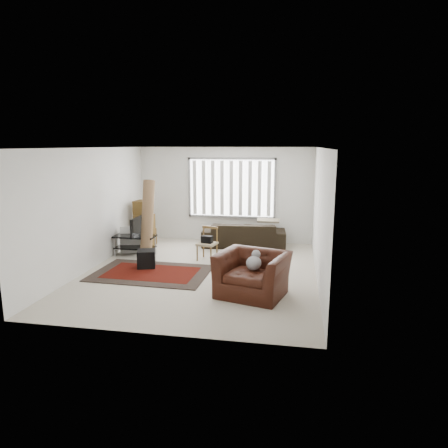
{
  "coord_description": "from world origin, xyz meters",
  "views": [
    {
      "loc": [
        2.01,
        -8.21,
        2.76
      ],
      "look_at": [
        0.48,
        0.25,
        1.05
      ],
      "focal_mm": 32.0,
      "sensor_mm": 36.0,
      "label": 1
    }
  ],
  "objects_px": {
    "side_chair": "(207,242)",
    "armchair": "(253,271)",
    "moving_boxes": "(144,225)",
    "tv_stand": "(135,241)",
    "sofa": "(244,231)"
  },
  "relations": [
    {
      "from": "tv_stand",
      "to": "armchair",
      "type": "height_order",
      "value": "armchair"
    },
    {
      "from": "sofa",
      "to": "armchair",
      "type": "xyz_separation_m",
      "value": [
        0.63,
        -3.59,
        0.03
      ]
    },
    {
      "from": "side_chair",
      "to": "moving_boxes",
      "type": "bearing_deg",
      "value": 164.35
    },
    {
      "from": "armchair",
      "to": "tv_stand",
      "type": "bearing_deg",
      "value": 161.38
    },
    {
      "from": "side_chair",
      "to": "sofa",
      "type": "bearing_deg",
      "value": 76.06
    },
    {
      "from": "sofa",
      "to": "armchair",
      "type": "bearing_deg",
      "value": 95.19
    },
    {
      "from": "moving_boxes",
      "to": "sofa",
      "type": "distance_m",
      "value": 2.77
    },
    {
      "from": "moving_boxes",
      "to": "sofa",
      "type": "xyz_separation_m",
      "value": [
        2.73,
        0.43,
        -0.15
      ]
    },
    {
      "from": "armchair",
      "to": "sofa",
      "type": "bearing_deg",
      "value": 115.15
    },
    {
      "from": "side_chair",
      "to": "armchair",
      "type": "bearing_deg",
      "value": -46.18
    },
    {
      "from": "moving_boxes",
      "to": "tv_stand",
      "type": "bearing_deg",
      "value": -81.98
    },
    {
      "from": "moving_boxes",
      "to": "side_chair",
      "type": "xyz_separation_m",
      "value": [
        2.02,
        -1.04,
        -0.14
      ]
    },
    {
      "from": "sofa",
      "to": "side_chair",
      "type": "relative_size",
      "value": 2.83
    },
    {
      "from": "moving_boxes",
      "to": "armchair",
      "type": "relative_size",
      "value": 0.85
    },
    {
      "from": "side_chair",
      "to": "tv_stand",
      "type": "bearing_deg",
      "value": -169.41
    }
  ]
}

